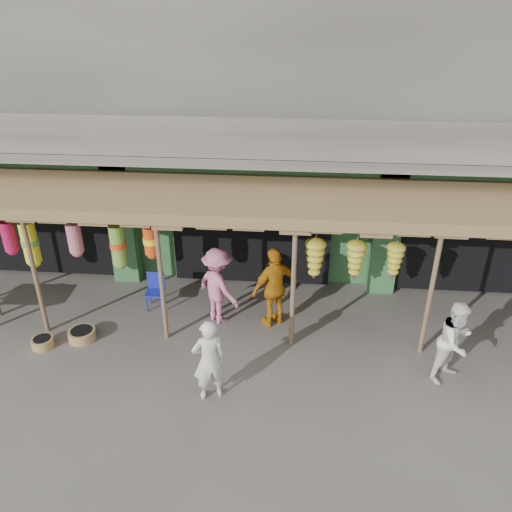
# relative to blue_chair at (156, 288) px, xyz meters

# --- Properties ---
(ground) EXTENTS (80.00, 80.00, 0.00)m
(ground) POSITION_rel_blue_chair_xyz_m (2.00, -0.92, -0.45)
(ground) COLOR #514C47
(ground) RESTS_ON ground
(building) EXTENTS (16.40, 6.80, 7.00)m
(building) POSITION_rel_blue_chair_xyz_m (2.00, 3.94, 2.92)
(building) COLOR gray
(building) RESTS_ON ground
(awning) EXTENTS (14.00, 2.70, 2.79)m
(awning) POSITION_rel_blue_chair_xyz_m (1.89, -0.12, 2.14)
(awning) COLOR brown
(awning) RESTS_ON ground
(blue_chair) EXTENTS (0.40, 0.41, 0.80)m
(blue_chair) POSITION_rel_blue_chair_xyz_m (0.00, 0.00, 0.00)
(blue_chair) COLOR #1A25AF
(blue_chair) RESTS_ON ground
(basket_mid) EXTENTS (0.67, 0.67, 0.21)m
(basket_mid) POSITION_rel_blue_chair_xyz_m (-1.17, -1.33, -0.34)
(basket_mid) COLOR #A17A48
(basket_mid) RESTS_ON ground
(basket_right) EXTENTS (0.51, 0.51, 0.19)m
(basket_right) POSITION_rel_blue_chair_xyz_m (-1.84, -1.64, -0.35)
(basket_right) COLOR #A2754B
(basket_right) RESTS_ON ground
(person_front) EXTENTS (0.66, 0.55, 1.54)m
(person_front) POSITION_rel_blue_chair_xyz_m (1.67, -2.68, 0.32)
(person_front) COLOR silver
(person_front) RESTS_ON ground
(person_right) EXTENTS (0.96, 0.95, 1.57)m
(person_right) POSITION_rel_blue_chair_xyz_m (5.85, -1.84, 0.34)
(person_right) COLOR white
(person_right) RESTS_ON ground
(person_vendor) EXTENTS (1.09, 0.93, 1.75)m
(person_vendor) POSITION_rel_blue_chair_xyz_m (2.63, -0.45, 0.43)
(person_vendor) COLOR #C57C12
(person_vendor) RESTS_ON ground
(person_shopper) EXTENTS (1.23, 1.17, 1.67)m
(person_shopper) POSITION_rel_blue_chair_xyz_m (1.46, -0.42, 0.39)
(person_shopper) COLOR #CD6C95
(person_shopper) RESTS_ON ground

